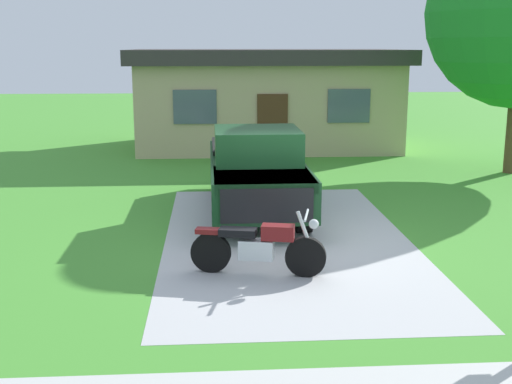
# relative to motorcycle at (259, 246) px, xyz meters

# --- Properties ---
(ground_plane) EXTENTS (80.00, 80.00, 0.00)m
(ground_plane) POSITION_rel_motorcycle_xyz_m (0.68, 1.87, -0.47)
(ground_plane) COLOR #469531
(driveway_pad) EXTENTS (4.65, 8.76, 0.01)m
(driveway_pad) POSITION_rel_motorcycle_xyz_m (0.68, 1.87, -0.47)
(driveway_pad) COLOR #BABABA
(driveway_pad) RESTS_ON ground
(motorcycle) EXTENTS (2.19, 0.82, 1.09)m
(motorcycle) POSITION_rel_motorcycle_xyz_m (0.00, 0.00, 0.00)
(motorcycle) COLOR black
(motorcycle) RESTS_ON ground
(pickup_truck) EXTENTS (2.03, 5.64, 1.90)m
(pickup_truck) POSITION_rel_motorcycle_xyz_m (0.23, 4.25, 0.48)
(pickup_truck) COLOR black
(pickup_truck) RESTS_ON ground
(neighbor_house) EXTENTS (9.60, 5.60, 3.50)m
(neighbor_house) POSITION_rel_motorcycle_xyz_m (1.25, 13.78, 1.32)
(neighbor_house) COLOR tan
(neighbor_house) RESTS_ON ground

